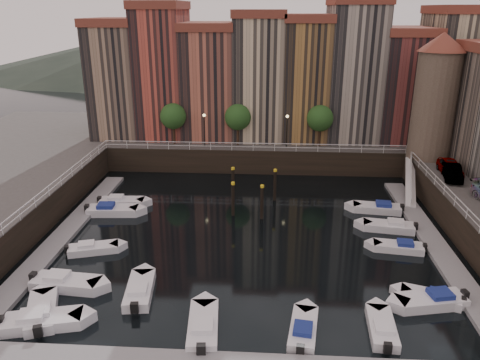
# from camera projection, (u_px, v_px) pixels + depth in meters

# --- Properties ---
(ground) EXTENTS (200.00, 200.00, 0.00)m
(ground) POSITION_uv_depth(u_px,v_px,m) (246.00, 233.00, 42.27)
(ground) COLOR black
(ground) RESTS_ON ground
(quay_far) EXTENTS (80.00, 20.00, 3.00)m
(quay_far) POSITION_uv_depth(u_px,v_px,m) (256.00, 141.00, 66.11)
(quay_far) COLOR black
(quay_far) RESTS_ON ground
(dock_left) EXTENTS (2.00, 28.00, 0.35)m
(dock_left) POSITION_uv_depth(u_px,v_px,m) (67.00, 231.00, 42.24)
(dock_left) COLOR gray
(dock_left) RESTS_ON ground
(dock_right) EXTENTS (2.00, 28.00, 0.35)m
(dock_right) POSITION_uv_depth(u_px,v_px,m) (433.00, 242.00, 40.31)
(dock_right) COLOR gray
(dock_right) RESTS_ON ground
(mountains) EXTENTS (145.00, 100.00, 18.00)m
(mountains) POSITION_uv_depth(u_px,v_px,m) (270.00, 48.00, 142.49)
(mountains) COLOR #2D382D
(mountains) RESTS_ON ground
(far_terrace) EXTENTS (48.70, 10.30, 17.50)m
(far_terrace) POSITION_uv_depth(u_px,v_px,m) (281.00, 76.00, 60.31)
(far_terrace) COLOR #96785F
(far_terrace) RESTS_ON quay_far
(corner_tower) EXTENTS (5.20, 5.20, 13.80)m
(corner_tower) POSITION_uv_depth(u_px,v_px,m) (436.00, 95.00, 51.15)
(corner_tower) COLOR #6B5B4C
(corner_tower) RESTS_ON quay_right
(promenade_trees) EXTENTS (21.20, 3.20, 5.20)m
(promenade_trees) POSITION_uv_depth(u_px,v_px,m) (243.00, 117.00, 57.13)
(promenade_trees) COLOR black
(promenade_trees) RESTS_ON quay_far
(street_lamps) EXTENTS (10.36, 0.36, 4.18)m
(street_lamps) POSITION_uv_depth(u_px,v_px,m) (245.00, 125.00, 56.41)
(street_lamps) COLOR black
(street_lamps) RESTS_ON quay_far
(railings) EXTENTS (36.08, 34.04, 0.52)m
(railings) POSITION_uv_depth(u_px,v_px,m) (249.00, 176.00, 45.54)
(railings) COLOR white
(railings) RESTS_ON ground
(gangway) EXTENTS (2.78, 8.32, 3.73)m
(gangway) POSITION_uv_depth(u_px,v_px,m) (411.00, 179.00, 49.96)
(gangway) COLOR white
(gangway) RESTS_ON ground
(mooring_pilings) EXTENTS (4.79, 5.37, 3.78)m
(mooring_pilings) POSITION_uv_depth(u_px,v_px,m) (251.00, 193.00, 47.09)
(mooring_pilings) COLOR black
(mooring_pilings) RESTS_ON ground
(boat_left_0) EXTENTS (5.25, 2.93, 1.18)m
(boat_left_0) POSITION_uv_depth(u_px,v_px,m) (41.00, 321.00, 29.73)
(boat_left_0) COLOR white
(boat_left_0) RESTS_ON ground
(boat_left_1) EXTENTS (5.30, 2.31, 1.20)m
(boat_left_1) POSITION_uv_depth(u_px,v_px,m) (65.00, 283.00, 33.88)
(boat_left_1) COLOR white
(boat_left_1) RESTS_ON ground
(boat_left_2) EXTENTS (4.38, 2.67, 0.98)m
(boat_left_2) POSITION_uv_depth(u_px,v_px,m) (92.00, 249.00, 38.85)
(boat_left_2) COLOR white
(boat_left_2) RESTS_ON ground
(boat_left_3) EXTENTS (5.25, 2.22, 1.19)m
(boat_left_3) POSITION_uv_depth(u_px,v_px,m) (112.00, 210.00, 46.05)
(boat_left_3) COLOR white
(boat_left_3) RESTS_ON ground
(boat_left_4) EXTENTS (4.82, 1.98, 1.10)m
(boat_left_4) POSITION_uv_depth(u_px,v_px,m) (121.00, 202.00, 48.17)
(boat_left_4) COLOR white
(boat_left_4) RESTS_ON ground
(boat_right_0) EXTENTS (5.13, 2.74, 1.15)m
(boat_right_0) POSITION_uv_depth(u_px,v_px,m) (432.00, 301.00, 31.83)
(boat_right_0) COLOR white
(boat_right_0) RESTS_ON ground
(boat_right_1) EXTENTS (4.30, 2.69, 0.97)m
(boat_right_1) POSITION_uv_depth(u_px,v_px,m) (432.00, 297.00, 32.31)
(boat_right_1) COLOR white
(boat_right_1) RESTS_ON ground
(boat_right_2) EXTENTS (4.36, 2.07, 0.98)m
(boat_right_2) POSITION_uv_depth(u_px,v_px,m) (399.00, 247.00, 39.11)
(boat_right_2) COLOR white
(boat_right_2) RESTS_ON ground
(boat_right_3) EXTENTS (4.88, 2.39, 1.10)m
(boat_right_3) POSITION_uv_depth(u_px,v_px,m) (390.00, 226.00, 42.71)
(boat_right_3) COLOR white
(boat_right_3) RESTS_ON ground
(boat_right_4) EXTENTS (4.99, 2.35, 1.12)m
(boat_right_4) POSITION_uv_depth(u_px,v_px,m) (378.00, 208.00, 46.61)
(boat_right_4) COLOR white
(boat_right_4) RESTS_ON ground
(boat_near_0) EXTENTS (3.30, 4.99, 1.13)m
(boat_near_0) POSITION_uv_depth(u_px,v_px,m) (42.00, 312.00, 30.65)
(boat_near_0) COLOR white
(boat_near_0) RESTS_ON ground
(boat_near_1) EXTENTS (2.25, 5.12, 1.16)m
(boat_near_1) POSITION_uv_depth(u_px,v_px,m) (203.00, 327.00, 29.21)
(boat_near_1) COLOR white
(boat_near_1) RESTS_ON ground
(boat_near_2) EXTENTS (2.20, 4.54, 1.02)m
(boat_near_2) POSITION_uv_depth(u_px,v_px,m) (303.00, 330.00, 28.99)
(boat_near_2) COLOR white
(boat_near_2) RESTS_ON ground
(boat_near_3) EXTENTS (1.86, 4.43, 1.00)m
(boat_near_3) POSITION_uv_depth(u_px,v_px,m) (382.00, 328.00, 29.16)
(boat_near_3) COLOR white
(boat_near_3) RESTS_ON ground
(car_a) EXTENTS (2.15, 4.71, 1.57)m
(car_a) POSITION_uv_depth(u_px,v_px,m) (450.00, 168.00, 47.72)
(car_a) COLOR gray
(car_a) RESTS_ON quay_right
(car_b) EXTENTS (2.35, 4.63, 1.45)m
(car_b) POSITION_uv_depth(u_px,v_px,m) (452.00, 173.00, 46.39)
(car_b) COLOR gray
(car_b) RESTS_ON quay_right
(boat_extra_601) EXTENTS (2.33, 4.98, 1.12)m
(boat_extra_601) POSITION_uv_depth(u_px,v_px,m) (140.00, 291.00, 32.96)
(boat_extra_601) COLOR white
(boat_extra_601) RESTS_ON ground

